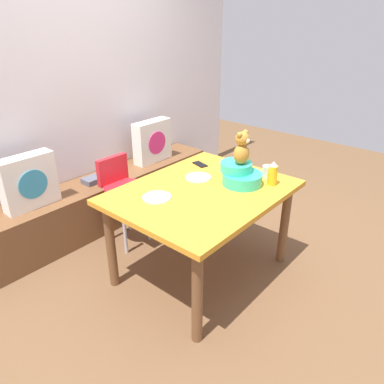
# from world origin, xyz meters

# --- Properties ---
(ground_plane) EXTENTS (8.00, 8.00, 0.00)m
(ground_plane) POSITION_xyz_m (0.00, 0.00, 0.00)
(ground_plane) COLOR brown
(back_wall) EXTENTS (4.40, 0.10, 2.60)m
(back_wall) POSITION_xyz_m (0.00, 1.53, 1.30)
(back_wall) COLOR silver
(back_wall) RESTS_ON ground_plane
(window_bench) EXTENTS (2.60, 0.44, 0.46)m
(window_bench) POSITION_xyz_m (0.00, 1.26, 0.23)
(window_bench) COLOR brown
(window_bench) RESTS_ON ground_plane
(pillow_floral_left) EXTENTS (0.44, 0.15, 0.44)m
(pillow_floral_left) POSITION_xyz_m (-0.70, 1.24, 0.68)
(pillow_floral_left) COLOR white
(pillow_floral_left) RESTS_ON window_bench
(pillow_floral_right) EXTENTS (0.44, 0.15, 0.44)m
(pillow_floral_right) POSITION_xyz_m (0.68, 1.24, 0.68)
(pillow_floral_right) COLOR white
(pillow_floral_right) RESTS_ON window_bench
(book_stack) EXTENTS (0.20, 0.14, 0.05)m
(book_stack) POSITION_xyz_m (-0.08, 1.26, 0.49)
(book_stack) COLOR #505464
(book_stack) RESTS_ON window_bench
(dining_table) EXTENTS (1.29, 1.01, 0.74)m
(dining_table) POSITION_xyz_m (0.00, 0.00, 0.64)
(dining_table) COLOR orange
(dining_table) RESTS_ON ground_plane
(highchair) EXTENTS (0.34, 0.45, 0.79)m
(highchair) POSITION_xyz_m (-0.09, 0.82, 0.52)
(highchair) COLOR red
(highchair) RESTS_ON ground_plane
(infant_seat_teal) EXTENTS (0.30, 0.33, 0.16)m
(infant_seat_teal) POSITION_xyz_m (0.27, -0.14, 0.81)
(infant_seat_teal) COLOR #2EC19A
(infant_seat_teal) RESTS_ON dining_table
(teddy_bear) EXTENTS (0.13, 0.12, 0.25)m
(teddy_bear) POSITION_xyz_m (0.27, -0.14, 1.02)
(teddy_bear) COLOR #AB772B
(teddy_bear) RESTS_ON infant_seat_teal
(ketchup_bottle) EXTENTS (0.07, 0.07, 0.18)m
(ketchup_bottle) POSITION_xyz_m (0.41, -0.34, 0.83)
(ketchup_bottle) COLOR gold
(ketchup_bottle) RESTS_ON dining_table
(coffee_mug) EXTENTS (0.12, 0.08, 0.09)m
(coffee_mug) POSITION_xyz_m (0.51, -0.24, 0.79)
(coffee_mug) COLOR silver
(coffee_mug) RESTS_ON dining_table
(dinner_plate_near) EXTENTS (0.20, 0.20, 0.01)m
(dinner_plate_near) POSITION_xyz_m (-0.31, 0.16, 0.75)
(dinner_plate_near) COLOR white
(dinner_plate_near) RESTS_ON dining_table
(dinner_plate_far) EXTENTS (0.20, 0.20, 0.01)m
(dinner_plate_far) POSITION_xyz_m (0.14, 0.16, 0.75)
(dinner_plate_far) COLOR white
(dinner_plate_far) RESTS_ON dining_table
(cell_phone) EXTENTS (0.11, 0.16, 0.01)m
(cell_phone) POSITION_xyz_m (0.37, 0.33, 0.74)
(cell_phone) COLOR black
(cell_phone) RESTS_ON dining_table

